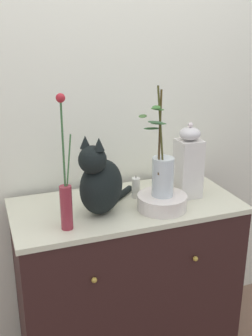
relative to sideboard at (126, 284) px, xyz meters
name	(u,v)px	position (x,y,z in m)	size (l,w,h in m)	color
wall_back	(104,109)	(0.00, 0.34, 0.85)	(4.40, 0.08, 2.60)	white
sideboard	(126,284)	(0.00, 0.00, 0.00)	(1.09, 0.54, 0.91)	#321B19
cat_sitting	(100,182)	(-0.14, -0.06, 0.60)	(0.36, 0.34, 0.37)	black
vase_slim_green	(66,196)	(-0.32, -0.15, 0.60)	(0.06, 0.05, 0.57)	maroon
bowl_porcelain	(162,202)	(0.14, -0.11, 0.49)	(0.23, 0.23, 0.07)	silver
vase_glass_clear	(162,172)	(0.13, -0.11, 0.63)	(0.17, 0.14, 0.50)	silver
jar_lidded_porcelain	(188,163)	(0.32, -0.01, 0.62)	(0.11, 0.11, 0.37)	silver
candle_pillar	(136,188)	(0.07, 0.05, 0.50)	(0.04, 0.04, 0.11)	silver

